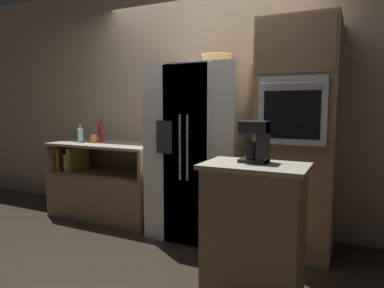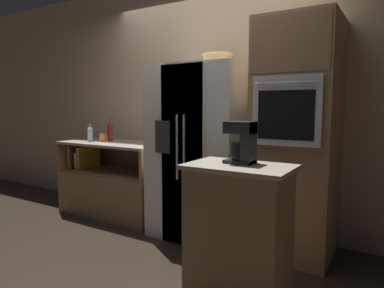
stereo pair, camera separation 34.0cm
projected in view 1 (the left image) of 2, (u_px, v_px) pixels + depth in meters
name	position (u px, v px, depth m)	size (l,w,h in m)	color
ground_plane	(187.00, 234.00, 3.55)	(20.00, 20.00, 0.00)	black
wall_back	(206.00, 99.00, 3.82)	(12.00, 0.06, 2.80)	tan
counter_left	(108.00, 190.00, 4.11)	(1.36, 0.66, 0.89)	#93704C
refrigerator	(201.00, 152.00, 3.47)	(0.94, 0.77, 1.72)	white
wall_oven	(298.00, 138.00, 3.08)	(0.66, 0.72, 2.06)	#93704C
island_counter	(254.00, 229.00, 2.38)	(0.71, 0.46, 0.93)	#93704C
wicker_basket	(217.00, 60.00, 3.39)	(0.30, 0.30, 0.11)	tan
fruit_bowl	(194.00, 64.00, 3.49)	(0.22, 0.22, 0.06)	beige
bottle_tall	(80.00, 134.00, 4.10)	(0.06, 0.06, 0.22)	silver
bottle_short	(101.00, 132.00, 4.19)	(0.07, 0.07, 0.28)	maroon
mug	(94.00, 138.00, 4.09)	(0.12, 0.08, 0.10)	orange
coffee_maker	(257.00, 140.00, 2.37)	(0.19, 0.16, 0.29)	black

